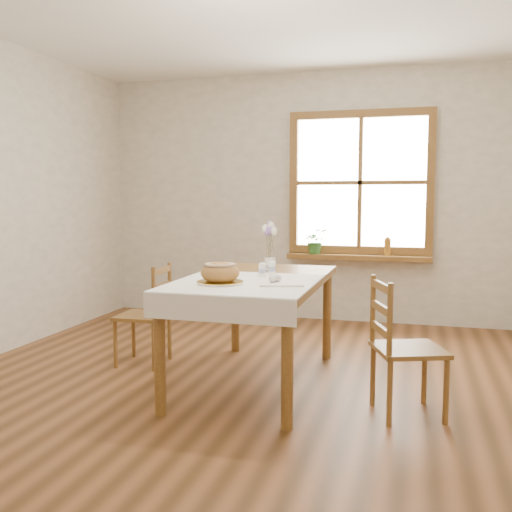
{
  "coord_description": "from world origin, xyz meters",
  "views": [
    {
      "loc": [
        1.06,
        -3.48,
        1.31
      ],
      "look_at": [
        0.0,
        0.3,
        0.9
      ],
      "focal_mm": 40.0,
      "sensor_mm": 36.0,
      "label": 1
    }
  ],
  "objects_px": {
    "chair_left": "(143,314)",
    "chair_right": "(409,347)",
    "dining_table": "(256,289)",
    "flower_vase": "(270,265)",
    "bread_plate": "(220,283)"
  },
  "relations": [
    {
      "from": "dining_table",
      "to": "chair_left",
      "type": "distance_m",
      "value": 1.03
    },
    {
      "from": "dining_table",
      "to": "bread_plate",
      "type": "bearing_deg",
      "value": -107.23
    },
    {
      "from": "dining_table",
      "to": "chair_left",
      "type": "relative_size",
      "value": 2.03
    },
    {
      "from": "chair_left",
      "to": "bread_plate",
      "type": "distance_m",
      "value": 1.11
    },
    {
      "from": "bread_plate",
      "to": "flower_vase",
      "type": "xyz_separation_m",
      "value": [
        0.13,
        0.76,
        0.03
      ]
    },
    {
      "from": "chair_right",
      "to": "flower_vase",
      "type": "height_order",
      "value": "flower_vase"
    },
    {
      "from": "dining_table",
      "to": "chair_left",
      "type": "height_order",
      "value": "chair_left"
    },
    {
      "from": "bread_plate",
      "to": "flower_vase",
      "type": "relative_size",
      "value": 3.13
    },
    {
      "from": "chair_left",
      "to": "chair_right",
      "type": "xyz_separation_m",
      "value": [
        2.02,
        -0.53,
        0.02
      ]
    },
    {
      "from": "flower_vase",
      "to": "bread_plate",
      "type": "bearing_deg",
      "value": -99.93
    },
    {
      "from": "dining_table",
      "to": "chair_right",
      "type": "xyz_separation_m",
      "value": [
        1.04,
        -0.34,
        -0.25
      ]
    },
    {
      "from": "bread_plate",
      "to": "dining_table",
      "type": "bearing_deg",
      "value": 72.77
    },
    {
      "from": "dining_table",
      "to": "flower_vase",
      "type": "height_order",
      "value": "flower_vase"
    },
    {
      "from": "chair_right",
      "to": "bread_plate",
      "type": "bearing_deg",
      "value": 72.61
    },
    {
      "from": "chair_right",
      "to": "flower_vase",
      "type": "relative_size",
      "value": 9.03
    }
  ]
}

